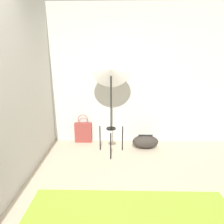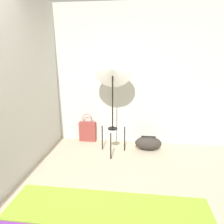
% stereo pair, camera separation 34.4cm
% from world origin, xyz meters
% --- Properties ---
extents(wall_back, '(8.00, 0.05, 2.60)m').
position_xyz_m(wall_back, '(0.00, 2.48, 1.30)').
color(wall_back, beige).
rests_on(wall_back, ground_plane).
extents(wall_side_left, '(0.05, 8.00, 2.60)m').
position_xyz_m(wall_side_left, '(-1.27, 1.00, 1.30)').
color(wall_side_left, beige).
rests_on(wall_side_left, ground_plane).
extents(photo_umbrella, '(0.70, 0.38, 1.86)m').
position_xyz_m(photo_umbrella, '(-0.08, 1.88, 1.48)').
color(photo_umbrella, black).
rests_on(photo_umbrella, ground_plane).
extents(tote_bag, '(0.33, 0.10, 0.57)m').
position_xyz_m(tote_bag, '(-0.64, 2.37, 0.21)').
color(tote_bag, brown).
rests_on(tote_bag, ground_plane).
extents(duffel_bag, '(0.48, 0.25, 0.26)m').
position_xyz_m(duffel_bag, '(0.55, 2.10, 0.13)').
color(duffel_bag, '#332D28').
rests_on(duffel_bag, ground_plane).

